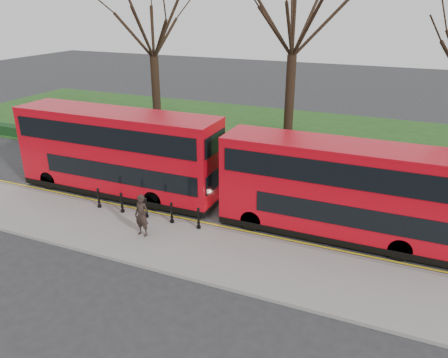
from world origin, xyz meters
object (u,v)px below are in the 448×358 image
at_px(bollard_row, 146,208).
at_px(pedestrian, 142,215).
at_px(bus_lead, 118,153).
at_px(bus_rear, 343,191).

height_order(bollard_row, pedestrian, pedestrian).
height_order(bus_lead, bus_rear, bus_lead).
distance_m(bollard_row, bus_lead, 4.18).
height_order(bollard_row, bus_lead, bus_lead).
distance_m(bus_lead, bus_rear, 11.95).
relative_size(bus_lead, pedestrian, 5.90).
bearing_deg(bus_rear, bollard_row, -166.21).
xyz_separation_m(bollard_row, pedestrian, (0.80, -1.55, 0.48)).
bearing_deg(bus_rear, pedestrian, -155.17).
relative_size(bollard_row, bus_lead, 0.50).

